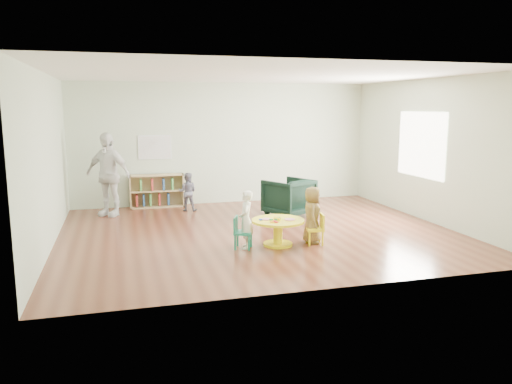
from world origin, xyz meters
TOP-DOWN VIEW (x-y plane):
  - room at (0.01, 0.00)m, footprint 7.10×7.00m
  - activity_table at (0.07, -0.93)m, footprint 0.87×0.87m
  - kid_chair_left at (-0.56, -0.94)m, footprint 0.37×0.37m
  - kid_chair_right at (0.71, -1.04)m, footprint 0.32×0.32m
  - bookshelf at (-1.61, 2.86)m, footprint 1.20×0.30m
  - alphabet_poster at (-1.60, 2.98)m, footprint 0.74×0.01m
  - armchair at (0.98, 1.16)m, footprint 1.14×1.15m
  - child_left at (-0.48, -0.95)m, footprint 0.32×0.40m
  - child_right at (0.67, -0.93)m, footprint 0.44×0.54m
  - toddler at (-0.98, 2.23)m, footprint 0.49×0.43m
  - adult_caretaker at (-2.63, 2.20)m, footprint 1.08×0.92m

SIDE VIEW (x-z plane):
  - kid_chair_right at x=0.71m, z-range 0.02..0.53m
  - kid_chair_left at x=-0.56m, z-range 0.02..0.54m
  - activity_table at x=0.07m, z-range 0.06..0.54m
  - bookshelf at x=-1.61m, z-range -0.01..0.74m
  - armchair at x=0.98m, z-range 0.00..0.78m
  - toddler at x=-0.98m, z-range 0.00..0.84m
  - child_left at x=-0.48m, z-range 0.00..0.94m
  - child_right at x=0.67m, z-range 0.00..0.95m
  - adult_caretaker at x=-2.63m, z-range 0.00..1.74m
  - alphabet_poster at x=-1.60m, z-range 1.08..1.62m
  - room at x=0.01m, z-range 0.49..3.29m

